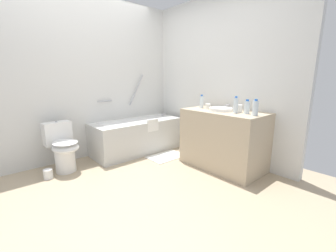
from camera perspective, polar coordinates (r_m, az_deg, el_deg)
The scene contains 16 objects.
ground_plane at distance 2.88m, azimuth -10.32°, elevation -13.97°, with size 4.20×4.20×0.00m, color tan.
wall_back_tiled at distance 3.74m, azimuth -21.38°, elevation 11.42°, with size 3.60×0.10×2.51m, color silver.
wall_right_mirror at distance 3.69m, azimuth 11.86°, elevation 12.00°, with size 0.10×2.84×2.51m, color silver.
bathtub at distance 3.86m, azimuth -8.02°, elevation -2.24°, with size 1.55×0.65×1.33m.
toilet at distance 3.34m, azimuth -25.72°, elevation -5.07°, with size 0.39×0.55×0.68m.
vanity_counter at distance 3.23m, azimuth 14.14°, elevation -3.38°, with size 0.63×1.13×0.82m, color tan.
sink_basin at distance 3.14m, azimuth 13.62°, elevation 4.29°, with size 0.32×0.32×0.04m, color white.
sink_faucet at distance 3.30m, azimuth 15.56°, elevation 4.78°, with size 0.11×0.15×0.08m.
water_bottle_0 at distance 3.36m, azimuth 8.75°, elevation 6.26°, with size 0.06×0.06×0.20m.
water_bottle_1 at distance 2.96m, azimuth 17.24°, elevation 5.18°, with size 0.06×0.06×0.22m.
water_bottle_2 at distance 2.96m, azimuth 19.90°, elevation 4.64°, with size 0.07×0.07×0.18m.
water_bottle_3 at distance 2.84m, azimuth 21.83°, elevation 4.37°, with size 0.07×0.07×0.20m.
drinking_glass_0 at distance 3.27m, azimuth 10.36°, elevation 5.08°, with size 0.08×0.08×0.08m, color white.
drinking_glass_1 at distance 3.04m, azimuth 18.07°, elevation 4.34°, with size 0.08×0.08×0.10m, color white.
bath_mat at distance 3.63m, azimuth -0.46°, elevation -7.91°, with size 0.59×0.39×0.01m, color white.
toilet_paper_roll at distance 3.27m, azimuth -28.78°, elevation -10.90°, with size 0.11×0.11×0.12m, color white.
Camera 1 is at (-1.29, -2.24, 1.28)m, focal length 23.38 mm.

